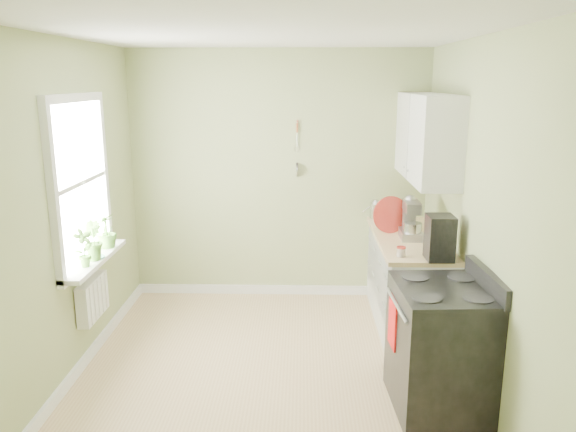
{
  "coord_description": "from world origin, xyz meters",
  "views": [
    {
      "loc": [
        0.25,
        -4.22,
        2.38
      ],
      "look_at": [
        0.13,
        0.55,
        1.22
      ],
      "focal_mm": 35.0,
      "sensor_mm": 36.0,
      "label": 1
    }
  ],
  "objects_px": {
    "stand_mixer": "(411,221)",
    "coffee_maker": "(439,239)",
    "stove": "(441,347)",
    "kettle": "(375,209)"
  },
  "relations": [
    {
      "from": "kettle",
      "to": "coffee_maker",
      "type": "relative_size",
      "value": 0.55
    },
    {
      "from": "stand_mixer",
      "to": "coffee_maker",
      "type": "xyz_separation_m",
      "value": [
        0.11,
        -0.65,
        0.01
      ]
    },
    {
      "from": "stove",
      "to": "stand_mixer",
      "type": "relative_size",
      "value": 2.7
    },
    {
      "from": "stove",
      "to": "stand_mixer",
      "type": "bearing_deg",
      "value": 89.5
    },
    {
      "from": "stand_mixer",
      "to": "coffee_maker",
      "type": "bearing_deg",
      "value": -80.3
    },
    {
      "from": "kettle",
      "to": "stove",
      "type": "bearing_deg",
      "value": -84.0
    },
    {
      "from": "kettle",
      "to": "coffee_maker",
      "type": "bearing_deg",
      "value": -76.09
    },
    {
      "from": "kettle",
      "to": "coffee_maker",
      "type": "xyz_separation_m",
      "value": [
        0.35,
        -1.42,
        0.07
      ]
    },
    {
      "from": "stove",
      "to": "kettle",
      "type": "bearing_deg",
      "value": 96.0
    },
    {
      "from": "coffee_maker",
      "to": "stand_mixer",
      "type": "bearing_deg",
      "value": 99.7
    }
  ]
}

